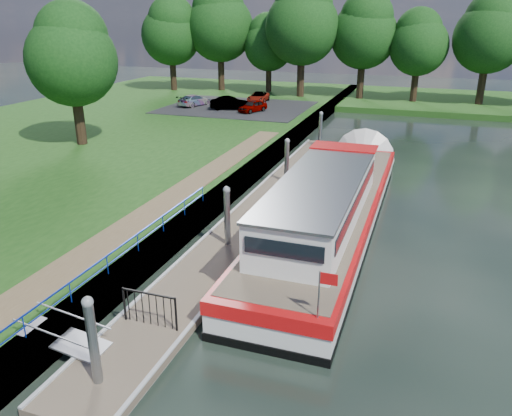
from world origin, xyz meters
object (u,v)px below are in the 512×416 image
(pontoon, at_px, (262,212))
(car_b, at_px, (230,103))
(car_a, at_px, (253,106))
(car_d, at_px, (258,97))
(barge, at_px, (333,204))
(car_c, at_px, (195,100))

(pontoon, relative_size, car_b, 7.89)
(pontoon, distance_m, car_a, 24.44)
(car_b, height_order, car_d, car_b)
(car_a, xyz_separation_m, car_b, (-2.54, 0.52, 0.08))
(car_a, relative_size, car_b, 0.85)
(pontoon, distance_m, barge, 3.71)
(car_b, bearing_deg, car_a, -118.48)
(car_b, xyz_separation_m, car_c, (-4.22, 0.86, -0.06))
(barge, bearing_deg, car_d, 115.31)
(car_a, height_order, car_b, car_b)
(car_c, bearing_deg, car_a, -173.86)
(car_a, relative_size, car_d, 0.83)
(barge, height_order, car_d, barge)
(barge, xyz_separation_m, car_b, (-14.72, 23.49, 0.37))
(car_b, bearing_deg, barge, -164.94)
(barge, xyz_separation_m, car_a, (-12.17, 22.97, 0.30))
(barge, relative_size, car_d, 5.48)
(car_a, height_order, car_c, car_c)
(car_c, bearing_deg, barge, 145.54)
(pontoon, xyz_separation_m, car_c, (-15.35, 24.23, 1.21))
(pontoon, height_order, car_d, car_d)
(barge, bearing_deg, pontoon, 178.08)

